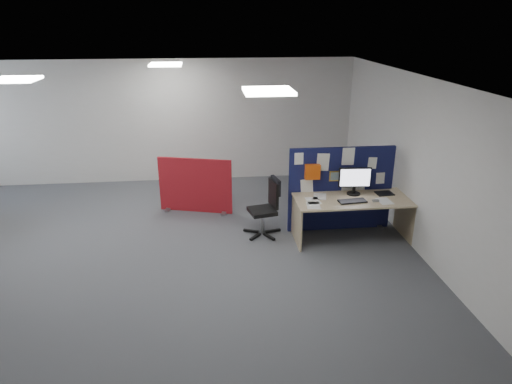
{
  "coord_description": "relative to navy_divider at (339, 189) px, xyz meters",
  "views": [
    {
      "loc": [
        1.24,
        -6.59,
        3.52
      ],
      "look_at": [
        1.95,
        -0.09,
        1.0
      ],
      "focal_mm": 32.0,
      "sensor_mm": 36.0,
      "label": 1
    }
  ],
  "objects": [
    {
      "name": "navy_divider",
      "position": [
        0.0,
        0.0,
        0.0
      ],
      "size": [
        1.81,
        0.3,
        1.49
      ],
      "color": "#0F0F37",
      "rests_on": "floor"
    },
    {
      "name": "red_divider",
      "position": [
        -2.49,
        1.05,
        -0.24
      ],
      "size": [
        1.38,
        0.43,
        1.06
      ],
      "rotation": [
        0.0,
        0.0,
        -0.27
      ],
      "color": "maroon",
      "rests_on": "floor"
    },
    {
      "name": "wall_back",
      "position": [
        -3.46,
        2.96,
        0.59
      ],
      "size": [
        9.0,
        0.02,
        2.7
      ],
      "primitive_type": "cube",
      "color": "silver",
      "rests_on": "floor"
    },
    {
      "name": "wall_right",
      "position": [
        1.04,
        -0.54,
        0.59
      ],
      "size": [
        0.02,
        7.0,
        2.7
      ],
      "primitive_type": "cube",
      "color": "silver",
      "rests_on": "floor"
    },
    {
      "name": "ceiling",
      "position": [
        -3.46,
        -0.54,
        1.94
      ],
      "size": [
        9.0,
        7.0,
        0.02
      ],
      "primitive_type": "cube",
      "color": "white",
      "rests_on": "wall_back"
    },
    {
      "name": "office_chair",
      "position": [
        -1.25,
        -0.07,
        -0.19
      ],
      "size": [
        0.66,
        0.64,
        0.99
      ],
      "rotation": [
        0.0,
        0.0,
        0.22
      ],
      "color": "black",
      "rests_on": "floor"
    },
    {
      "name": "ceiling_lights",
      "position": [
        -3.13,
        0.13,
        1.91
      ],
      "size": [
        4.1,
        4.1,
        0.04
      ],
      "color": "white",
      "rests_on": "ceiling"
    },
    {
      "name": "wall_front",
      "position": [
        -3.46,
        -4.04,
        0.59
      ],
      "size": [
        9.0,
        0.02,
        2.7
      ],
      "primitive_type": "cube",
      "color": "silver",
      "rests_on": "floor"
    },
    {
      "name": "mouse",
      "position": [
        0.44,
        -0.57,
        -0.01
      ],
      "size": [
        0.1,
        0.07,
        0.03
      ],
      "primitive_type": "cube",
      "rotation": [
        0.0,
        0.0,
        0.06
      ],
      "color": "gray",
      "rests_on": "main_desk"
    },
    {
      "name": "floor",
      "position": [
        -3.46,
        -0.54,
        -0.76
      ],
      "size": [
        9.0,
        9.0,
        0.0
      ],
      "primitive_type": "plane",
      "color": "#4F5156",
      "rests_on": "ground"
    },
    {
      "name": "main_desk",
      "position": [
        0.12,
        -0.35,
        -0.19
      ],
      "size": [
        1.93,
        0.86,
        0.73
      ],
      "color": "tan",
      "rests_on": "floor"
    },
    {
      "name": "desk_papers",
      "position": [
        -0.24,
        -0.47,
        -0.02
      ],
      "size": [
        1.42,
        0.7,
        0.0
      ],
      "color": "white",
      "rests_on": "main_desk"
    },
    {
      "name": "keyboard",
      "position": [
        0.06,
        -0.54,
        -0.01
      ],
      "size": [
        0.47,
        0.23,
        0.02
      ],
      "primitive_type": "cube",
      "rotation": [
        0.0,
        0.0,
        0.1
      ],
      "color": "black",
      "rests_on": "main_desk"
    },
    {
      "name": "paper_tray",
      "position": [
        0.71,
        -0.25,
        -0.02
      ],
      "size": [
        0.3,
        0.24,
        0.01
      ],
      "primitive_type": "cube",
      "rotation": [
        0.0,
        0.0,
        0.08
      ],
      "color": "black",
      "rests_on": "main_desk"
    },
    {
      "name": "monitor_main",
      "position": [
        0.19,
        -0.21,
        0.23
      ],
      "size": [
        0.54,
        0.22,
        0.47
      ],
      "rotation": [
        0.0,
        0.0,
        -0.07
      ],
      "color": "black",
      "rests_on": "main_desk"
    }
  ]
}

